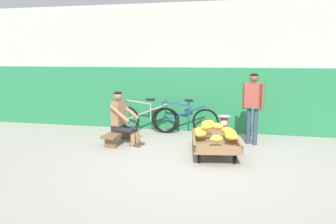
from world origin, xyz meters
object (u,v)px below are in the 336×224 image
weighing_scale (224,122)px  bicycle_far_left (185,120)px  plastic_crate (224,135)px  shopping_bag (230,141)px  low_bench (119,134)px  vendor_seated (122,118)px  banana_cart (215,142)px  customer_adult (253,101)px  bicycle_near_left (147,118)px

weighing_scale → bicycle_far_left: bicycle_far_left is taller
plastic_crate → shopping_bag: size_ratio=1.50×
low_bench → vendor_seated: (0.09, -0.02, 0.37)m
banana_cart → customer_adult: customer_adult is taller
low_bench → customer_adult: (2.83, 0.53, 0.75)m
banana_cart → bicycle_far_left: size_ratio=0.93×
weighing_scale → bicycle_far_left: 1.14m
vendor_seated → plastic_crate: (2.15, 0.62, -0.42)m
plastic_crate → low_bench: bearing=-165.0°
vendor_seated → shopping_bag: bearing=6.2°
weighing_scale → bicycle_near_left: bearing=164.6°
low_bench → customer_adult: 2.98m
plastic_crate → bicycle_far_left: bearing=149.4°
banana_cart → bicycle_far_left: bearing=118.4°
banana_cart → bicycle_near_left: 2.36m
bicycle_far_left → customer_adult: 1.80m
bicycle_near_left → customer_adult: customer_adult is taller
weighing_scale → bicycle_near_left: 2.01m
weighing_scale → bicycle_far_left: (-0.98, 0.58, -0.10)m
bicycle_near_left → bicycle_far_left: same height
plastic_crate → customer_adult: 1.00m
shopping_bag → bicycle_far_left: bearing=140.1°
plastic_crate → customer_adult: bearing=-6.5°
bicycle_near_left → customer_adult: bearing=-13.3°
banana_cart → customer_adult: (0.73, 0.92, 0.71)m
bicycle_far_left → shopping_bag: size_ratio=6.92×
bicycle_far_left → shopping_bag: (1.13, -0.94, -0.23)m
vendor_seated → low_bench: bearing=168.6°
low_bench → plastic_crate: size_ratio=3.12×
plastic_crate → bicycle_far_left: 1.15m
low_bench → vendor_seated: bearing=-11.4°
vendor_seated → bicycle_far_left: vendor_seated is taller
low_bench → shopping_bag: (2.39, 0.23, -0.08)m
plastic_crate → shopping_bag: 0.40m
bicycle_near_left → shopping_bag: 2.28m
plastic_crate → weighing_scale: size_ratio=1.20×
plastic_crate → bicycle_far_left: (-0.98, 0.58, 0.20)m
vendor_seated → weighing_scale: bearing=16.0°
plastic_crate → bicycle_near_left: bicycle_near_left is taller
bicycle_near_left → bicycle_far_left: (0.95, 0.05, 0.00)m
plastic_crate → banana_cart: bearing=-97.6°
banana_cart → low_bench: bearing=169.5°
banana_cart → vendor_seated: (-2.02, 0.37, 0.33)m
banana_cart → bicycle_near_left: size_ratio=0.93×
shopping_bag → weighing_scale: bearing=112.3°
vendor_seated → customer_adult: size_ratio=0.75×
weighing_scale → shopping_bag: 0.52m
vendor_seated → plastic_crate: bearing=16.0°
bicycle_far_left → customer_adult: bearing=-22.3°
weighing_scale → customer_adult: customer_adult is taller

